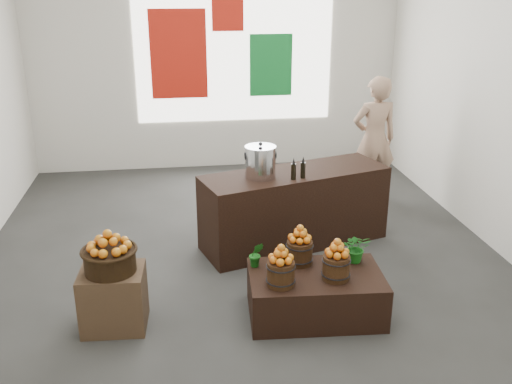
{
  "coord_description": "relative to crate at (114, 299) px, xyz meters",
  "views": [
    {
      "loc": [
        -0.68,
        -5.91,
        3.04
      ],
      "look_at": [
        0.1,
        -0.4,
        0.95
      ],
      "focal_mm": 40.0,
      "sensor_mm": 36.0,
      "label": 1
    }
  ],
  "objects": [
    {
      "name": "deco_green_right",
      "position": [
        2.23,
        4.7,
        1.41
      ],
      "size": [
        0.7,
        0.04,
        1.0
      ],
      "primitive_type": "cube",
      "color": "#12762C",
      "rests_on": "back_wall"
    },
    {
      "name": "counter",
      "position": [
        2.0,
        1.52,
        0.17
      ],
      "size": [
        2.34,
        1.33,
        0.91
      ],
      "primitive_type": "cube",
      "rotation": [
        0.0,
        0.0,
        0.3
      ],
      "color": "black",
      "rests_on": "ground"
    },
    {
      "name": "apple_bucket_front_left",
      "position": [
        1.51,
        -0.22,
        0.26
      ],
      "size": [
        0.25,
        0.25,
        0.23
      ],
      "primitive_type": "cylinder",
      "color": "#361D0E",
      "rests_on": "display_table"
    },
    {
      "name": "apple_bucket_front_right",
      "position": [
        2.04,
        -0.17,
        0.26
      ],
      "size": [
        0.25,
        0.25,
        0.23
      ],
      "primitive_type": "cylinder",
      "color": "#361D0E",
      "rests_on": "display_table"
    },
    {
      "name": "apple_bucket_rear",
      "position": [
        1.77,
        0.17,
        0.26
      ],
      "size": [
        0.25,
        0.25,
        0.23
      ],
      "primitive_type": "cylinder",
      "color": "#361D0E",
      "rests_on": "display_table"
    },
    {
      "name": "apples_in_basket",
      "position": [
        0.0,
        0.0,
        0.59
      ],
      "size": [
        0.36,
        0.36,
        0.19
      ],
      "primitive_type": null,
      "color": "#A70705",
      "rests_on": "wicker_basket"
    },
    {
      "name": "herb_garnish_right",
      "position": [
        2.32,
        0.13,
        0.3
      ],
      "size": [
        0.3,
        0.27,
        0.3
      ],
      "primitive_type": "imported",
      "rotation": [
        0.0,
        0.0,
        -0.15
      ],
      "color": "#125713",
      "rests_on": "display_table"
    },
    {
      "name": "crate",
      "position": [
        0.0,
        0.0,
        0.0
      ],
      "size": [
        0.6,
        0.5,
        0.57
      ],
      "primitive_type": "cube",
      "rotation": [
        0.0,
        0.0,
        -0.06
      ],
      "color": "brown",
      "rests_on": "ground"
    },
    {
      "name": "stock_pot_left",
      "position": [
        1.57,
        1.39,
        0.8
      ],
      "size": [
        0.35,
        0.35,
        0.35
      ],
      "primitive_type": "cylinder",
      "color": "silver",
      "rests_on": "counter"
    },
    {
      "name": "back_opening",
      "position": [
        1.63,
        4.71,
        1.71
      ],
      "size": [
        3.2,
        0.02,
        2.4
      ],
      "primitive_type": "cube",
      "color": "white",
      "rests_on": "back_wall"
    },
    {
      "name": "herb_garnish_left",
      "position": [
        1.34,
        0.17,
        0.27
      ],
      "size": [
        0.15,
        0.13,
        0.25
      ],
      "primitive_type": "imported",
      "rotation": [
        0.0,
        0.0,
        -0.09
      ],
      "color": "#125713",
      "rests_on": "display_table"
    },
    {
      "name": "apples_in_bucket_front_right",
      "position": [
        2.04,
        -0.17,
        0.46
      ],
      "size": [
        0.19,
        0.19,
        0.17
      ],
      "primitive_type": null,
      "color": "#A70705",
      "rests_on": "apple_bucket_front_right"
    },
    {
      "name": "display_table",
      "position": [
        1.88,
        -0.07,
        -0.07
      ],
      "size": [
        1.3,
        0.85,
        0.43
      ],
      "primitive_type": "cube",
      "rotation": [
        0.0,
        0.0,
        -0.06
      ],
      "color": "black",
      "rests_on": "ground"
    },
    {
      "name": "shopper",
      "position": [
        3.41,
        2.82,
        0.61
      ],
      "size": [
        0.68,
        0.48,
        1.8
      ],
      "primitive_type": "imported",
      "rotation": [
        0.0,
        0.0,
        3.21
      ],
      "color": "#9E7A61",
      "rests_on": "ground"
    },
    {
      "name": "deco_red_upper",
      "position": [
        1.53,
        4.7,
        2.21
      ],
      "size": [
        0.5,
        0.04,
        0.5
      ],
      "primitive_type": "cube",
      "color": "#B81B0E",
      "rests_on": "back_wall"
    },
    {
      "name": "apples_in_bucket_rear",
      "position": [
        1.77,
        0.17,
        0.46
      ],
      "size": [
        0.19,
        0.19,
        0.17
      ],
      "primitive_type": null,
      "color": "#A70705",
      "rests_on": "apple_bucket_rear"
    },
    {
      "name": "back_wall",
      "position": [
        1.33,
        4.73,
        1.71
      ],
      "size": [
        6.0,
        0.04,
        4.0
      ],
      "primitive_type": "cube",
      "color": "silver",
      "rests_on": "ground"
    },
    {
      "name": "deco_red_left",
      "position": [
        0.73,
        4.7,
        1.61
      ],
      "size": [
        0.9,
        0.04,
        1.4
      ],
      "primitive_type": "cube",
      "color": "#B81B0E",
      "rests_on": "back_wall"
    },
    {
      "name": "oil_cruets",
      "position": [
        2.07,
        1.31,
        0.75
      ],
      "size": [
        0.17,
        0.11,
        0.25
      ],
      "primitive_type": null,
      "rotation": [
        0.0,
        0.0,
        0.3
      ],
      "color": "black",
      "rests_on": "counter"
    },
    {
      "name": "ground",
      "position": [
        1.33,
        1.23,
        -0.29
      ],
      "size": [
        7.0,
        7.0,
        0.0
      ],
      "primitive_type": "plane",
      "color": "#333331",
      "rests_on": "ground"
    },
    {
      "name": "wicker_basket",
      "position": [
        0.0,
        0.0,
        0.39
      ],
      "size": [
        0.46,
        0.46,
        0.21
      ],
      "primitive_type": "cylinder",
      "color": "black",
      "rests_on": "crate"
    },
    {
      "name": "apples_in_bucket_front_left",
      "position": [
        1.51,
        -0.22,
        0.46
      ],
      "size": [
        0.19,
        0.19,
        0.17
      ],
      "primitive_type": null,
      "color": "#A70705",
      "rests_on": "apple_bucket_front_left"
    }
  ]
}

